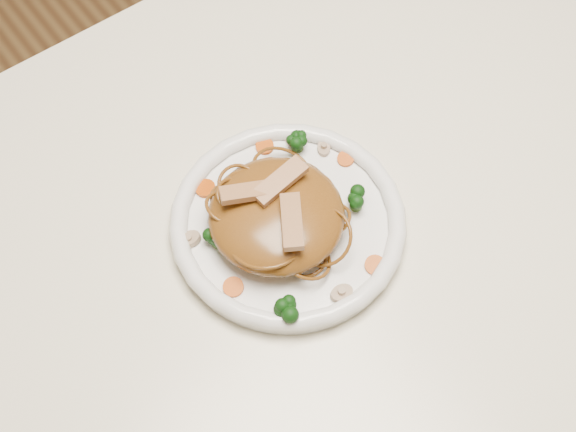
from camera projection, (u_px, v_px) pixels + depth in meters
ground at (324, 402)px, 1.58m from camera, size 4.00×4.00×0.00m
table at (344, 238)px, 1.02m from camera, size 1.20×0.80×0.75m
plate at (288, 226)px, 0.90m from camera, size 0.33×0.33×0.02m
noodle_mound at (276, 215)px, 0.87m from camera, size 0.18×0.18×0.05m
chicken_a at (280, 181)px, 0.85m from camera, size 0.07×0.03×0.01m
chicken_b at (248, 192)px, 0.85m from camera, size 0.06×0.04×0.01m
chicken_c at (292, 222)px, 0.83m from camera, size 0.05×0.06×0.01m
broccoli_0 at (298, 140)px, 0.93m from camera, size 0.03×0.03×0.03m
broccoli_1 at (218, 238)px, 0.87m from camera, size 0.03×0.03×0.03m
broccoli_2 at (291, 309)px, 0.83m from camera, size 0.03×0.03×0.03m
broccoli_3 at (357, 199)px, 0.89m from camera, size 0.03×0.03×0.03m
carrot_0 at (265, 146)px, 0.94m from camera, size 0.03×0.03×0.00m
carrot_1 at (233, 287)px, 0.85m from camera, size 0.02×0.02×0.00m
carrot_2 at (346, 159)px, 0.93m from camera, size 0.02×0.02×0.00m
carrot_3 at (206, 188)px, 0.91m from camera, size 0.03×0.03×0.00m
carrot_4 at (375, 265)px, 0.87m from camera, size 0.03×0.03×0.00m
mushroom_0 at (341, 293)px, 0.85m from camera, size 0.03×0.03×0.01m
mushroom_1 at (324, 148)px, 0.94m from camera, size 0.03×0.03×0.01m
mushroom_2 at (188, 240)px, 0.88m from camera, size 0.03×0.03×0.01m
mushroom_3 at (293, 139)px, 0.95m from camera, size 0.03×0.03×0.01m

